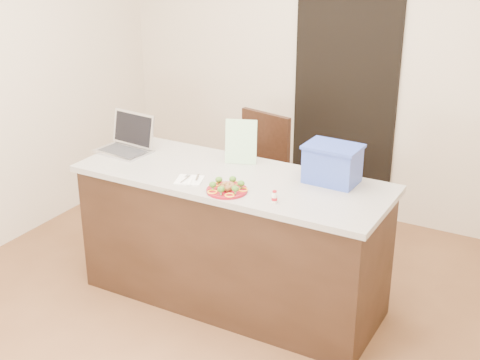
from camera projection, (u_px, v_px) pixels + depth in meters
The scene contains 16 objects.
ground at pixel (214, 316), 4.44m from camera, with size 4.00×4.00×0.00m, color brown.
room_shell at pixel (210, 77), 3.82m from camera, with size 4.00×4.00×4.00m.
doorway at pixel (344, 101), 5.61m from camera, with size 0.90×0.02×2.00m, color black.
island at pixel (232, 239), 4.46m from camera, with size 2.06×0.76×0.92m.
plate at pixel (227, 190), 4.04m from camera, with size 0.25×0.25×0.02m.
meatballs at pixel (227, 187), 4.03m from camera, with size 0.10×0.10×0.04m.
broccoli at pixel (227, 184), 4.03m from camera, with size 0.20×0.22×0.04m.
pepper_rings at pixel (227, 189), 4.04m from camera, with size 0.25×0.24×0.01m.
napkin at pixel (189, 180), 4.21m from camera, with size 0.16×0.16×0.01m, color silver.
fork at pixel (187, 178), 4.22m from camera, with size 0.03×0.14×0.00m.
knife at pixel (192, 181), 4.18m from camera, with size 0.06×0.18×0.01m.
yogurt_bottle at pixel (274, 198), 3.89m from camera, with size 0.04×0.04×0.07m.
laptop at pixel (128, 141), 4.71m from camera, with size 0.39×0.32×0.26m.
leaflet at pixel (241, 142), 4.44m from camera, with size 0.21×0.00×0.30m, color white.
blue_box at pixel (332, 164), 4.14m from camera, with size 0.35×0.26×0.24m.
chair at pixel (259, 171), 5.26m from camera, with size 0.54×0.54×1.03m.
Camera 1 is at (1.97, -3.20, 2.53)m, focal length 50.00 mm.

